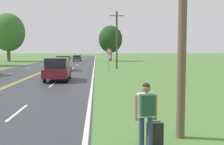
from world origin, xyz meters
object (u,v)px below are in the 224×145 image
at_px(car_maroon_suv_nearest, 58,69).
at_px(suitcase, 155,135).
at_px(traffic_sign, 109,55).
at_px(tree_left_verge, 111,39).
at_px(car_dark_grey_hatchback_mid_near, 77,58).
at_px(car_champagne_suv_approaching, 64,63).
at_px(hitchhiker_person, 146,109).
at_px(tree_right_cluster, 8,32).

bearing_deg(car_maroon_suv_nearest, suitcase, 14.75).
xyz_separation_m(traffic_sign, tree_left_verge, (1.89, 33.53, 2.90)).
bearing_deg(car_dark_grey_hatchback_mid_near, traffic_sign, 9.07).
bearing_deg(car_dark_grey_hatchback_mid_near, car_champagne_suv_approaching, -0.19).
distance_m(hitchhiker_person, tree_left_verge, 57.03).
distance_m(suitcase, car_dark_grey_hatchback_mid_near, 55.93).
bearing_deg(car_champagne_suv_approaching, tree_left_verge, 163.59).
bearing_deg(car_champagne_suv_approaching, car_maroon_suv_nearest, 1.54).
relative_size(hitchhiker_person, tree_right_cluster, 0.16).
bearing_deg(car_maroon_suv_nearest, traffic_sign, 146.60).
distance_m(traffic_sign, car_maroon_suv_nearest, 8.56).
distance_m(hitchhiker_person, suitcase, 0.76).
bearing_deg(hitchhiker_person, car_dark_grey_hatchback_mid_near, 2.44).
distance_m(hitchhiker_person, car_maroon_suv_nearest, 16.72).
height_order(hitchhiker_person, car_maroon_suv_nearest, car_maroon_suv_nearest).
height_order(tree_right_cluster, car_champagne_suv_approaching, tree_right_cluster).
bearing_deg(hitchhiker_person, tree_left_verge, -5.16).
height_order(hitchhiker_person, suitcase, hitchhiker_person).
xyz_separation_m(tree_right_cluster, car_champagne_suv_approaching, (15.24, -28.48, -5.39)).
bearing_deg(car_champagne_suv_approaching, hitchhiker_person, 8.12).
xyz_separation_m(hitchhiker_person, tree_left_verge, (2.02, 56.86, 3.88)).
bearing_deg(suitcase, traffic_sign, -2.83).
bearing_deg(car_maroon_suv_nearest, hitchhiker_person, 13.83).
bearing_deg(tree_left_verge, hitchhiker_person, -92.03).
xyz_separation_m(car_champagne_suv_approaching, car_dark_grey_hatchback_mid_near, (-0.24, 28.20, -0.22)).
xyz_separation_m(tree_left_verge, car_champagne_suv_approaching, (-7.22, -29.31, -3.96)).
height_order(tree_right_cluster, car_maroon_suv_nearest, tree_right_cluster).
bearing_deg(car_dark_grey_hatchback_mid_near, suitcase, 5.16).
height_order(hitchhiker_person, tree_left_verge, tree_left_verge).
distance_m(tree_right_cluster, car_maroon_suv_nearest, 43.34).
distance_m(suitcase, traffic_sign, 23.29).
height_order(suitcase, tree_right_cluster, tree_right_cluster).
distance_m(tree_right_cluster, car_champagne_suv_approaching, 32.75).
xyz_separation_m(traffic_sign, car_maroon_suv_nearest, (-4.51, -7.21, -1.01)).
height_order(traffic_sign, tree_left_verge, tree_left_verge).
xyz_separation_m(hitchhiker_person, car_champagne_suv_approaching, (-5.20, 27.55, -0.08)).
bearing_deg(tree_left_verge, suitcase, -91.79).
distance_m(tree_left_verge, car_dark_grey_hatchback_mid_near, 8.62).
xyz_separation_m(suitcase, car_maroon_suv_nearest, (-4.63, 16.02, 0.67)).
distance_m(suitcase, tree_left_verge, 56.96).
relative_size(traffic_sign, tree_right_cluster, 0.25).
distance_m(car_champagne_suv_approaching, car_dark_grey_hatchback_mid_near, 28.21).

